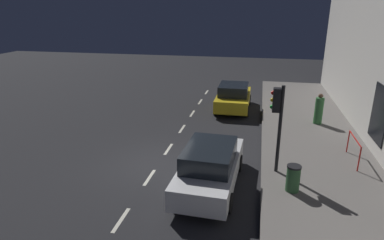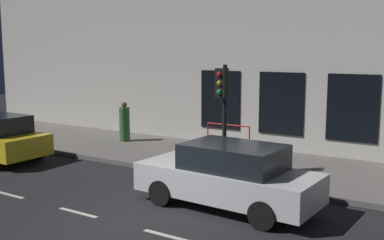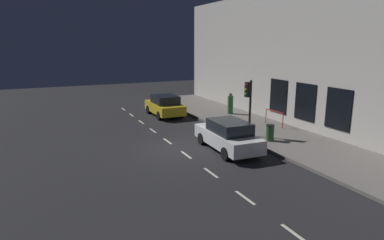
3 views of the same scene
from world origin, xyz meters
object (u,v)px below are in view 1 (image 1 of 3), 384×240
parked_car_0 (233,97)px  parked_car_1 (210,166)px  pedestrian_0 (319,110)px  traffic_light (277,112)px  trash_bin (293,178)px

parked_car_0 → parked_car_1: 9.27m
parked_car_1 → pedestrian_0: pedestrian_0 is taller
traffic_light → parked_car_1: 3.03m
traffic_light → pedestrian_0: 6.53m
traffic_light → pedestrian_0: bearing=67.6°
traffic_light → trash_bin: bearing=-65.2°
traffic_light → parked_car_0: bearing=105.2°
parked_car_0 → parked_car_1: size_ratio=0.90×
parked_car_0 → pedestrian_0: 5.00m
parked_car_1 → trash_bin: size_ratio=5.01×
pedestrian_0 → trash_bin: bearing=-8.5°
trash_bin → parked_car_0: bearing=106.6°
parked_car_1 → pedestrian_0: bearing=60.2°
traffic_light → parked_car_0: size_ratio=0.80×
parked_car_0 → pedestrian_0: bearing=-23.9°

